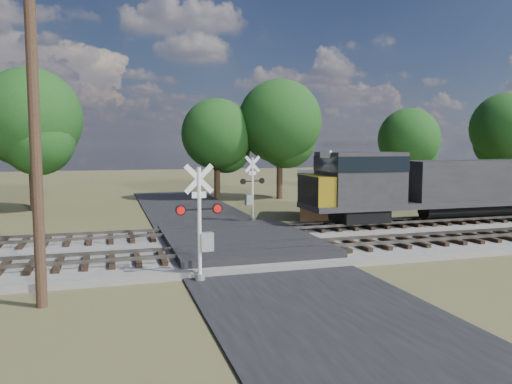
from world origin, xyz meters
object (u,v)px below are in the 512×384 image
object	(u,v)px
crossing_signal_near	(202,233)
crossing_signal_far	(251,195)
utility_pole	(35,133)
equipment_shed	(331,194)

from	to	relation	value
crossing_signal_near	crossing_signal_far	size ratio (longest dim) A/B	1.01
utility_pole	equipment_shed	distance (m)	22.74
crossing_signal_near	equipment_shed	bearing A→B (deg)	44.31
crossing_signal_far	utility_pole	bearing A→B (deg)	42.01
crossing_signal_near	equipment_shed	distance (m)	17.68
crossing_signal_near	utility_pole	world-z (taller)	utility_pole
crossing_signal_far	equipment_shed	world-z (taller)	crossing_signal_far
crossing_signal_far	utility_pole	xyz separation A→B (m)	(-11.00, -14.58, 3.57)
crossing_signal_near	utility_pole	size ratio (longest dim) A/B	0.43
utility_pole	crossing_signal_far	bearing A→B (deg)	51.96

